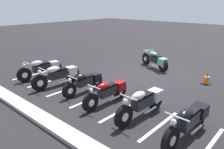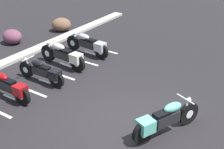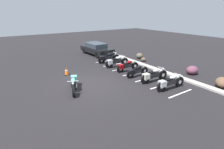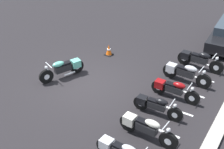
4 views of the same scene
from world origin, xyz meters
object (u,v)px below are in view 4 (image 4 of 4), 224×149
at_px(parked_bike_2, 173,89).
at_px(traffic_cone, 109,50).
at_px(parked_bike_0, 198,59).
at_px(parked_bike_3, 155,105).
at_px(motorcycle_teal_featured, 64,68).
at_px(parked_bike_1, 184,73).
at_px(parked_bike_4, 145,127).

height_order(parked_bike_2, traffic_cone, parked_bike_2).
bearing_deg(parked_bike_0, parked_bike_3, -90.67).
distance_m(motorcycle_teal_featured, traffic_cone, 3.02).
bearing_deg(parked_bike_1, parked_bike_3, -89.67).
distance_m(parked_bike_1, traffic_cone, 4.31).
bearing_deg(motorcycle_teal_featured, parked_bike_0, 152.01).
xyz_separation_m(motorcycle_teal_featured, parked_bike_2, (-1.06, 4.90, -0.03)).
relative_size(parked_bike_1, parked_bike_3, 1.13).
distance_m(motorcycle_teal_featured, parked_bike_4, 5.29).
relative_size(parked_bike_0, parked_bike_4, 1.01).
bearing_deg(parked_bike_2, parked_bike_3, -96.04).
bearing_deg(parked_bike_1, parked_bike_4, -85.41).
distance_m(parked_bike_1, parked_bike_3, 2.83).
bearing_deg(parked_bike_0, motorcycle_teal_featured, -138.57).
bearing_deg(parked_bike_1, parked_bike_2, -85.59).
height_order(parked_bike_0, parked_bike_1, same).
xyz_separation_m(motorcycle_teal_featured, traffic_cone, (-2.95, 0.58, -0.20)).
bearing_deg(parked_bike_4, motorcycle_teal_featured, 164.27).
xyz_separation_m(parked_bike_0, parked_bike_3, (4.34, -0.24, -0.05)).
bearing_deg(motorcycle_teal_featured, traffic_cone, -167.94).
xyz_separation_m(parked_bike_2, traffic_cone, (-1.90, -4.32, -0.18)).
distance_m(parked_bike_3, parked_bike_4, 1.43).
height_order(parked_bike_4, traffic_cone, parked_bike_4).
bearing_deg(parked_bike_1, parked_bike_0, 87.74).
relative_size(parked_bike_1, traffic_cone, 4.01).
height_order(motorcycle_teal_featured, parked_bike_2, motorcycle_teal_featured).
height_order(motorcycle_teal_featured, parked_bike_4, parked_bike_4).
xyz_separation_m(parked_bike_2, parked_bike_4, (2.78, 0.10, 0.03)).
relative_size(parked_bike_0, parked_bike_2, 1.08).
height_order(parked_bike_0, parked_bike_4, parked_bike_0).
bearing_deg(parked_bike_0, traffic_cone, -163.82).
bearing_deg(parked_bike_2, parked_bike_0, 88.88).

